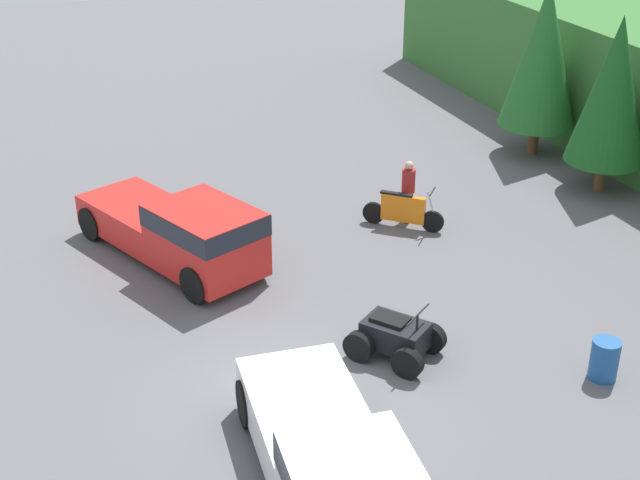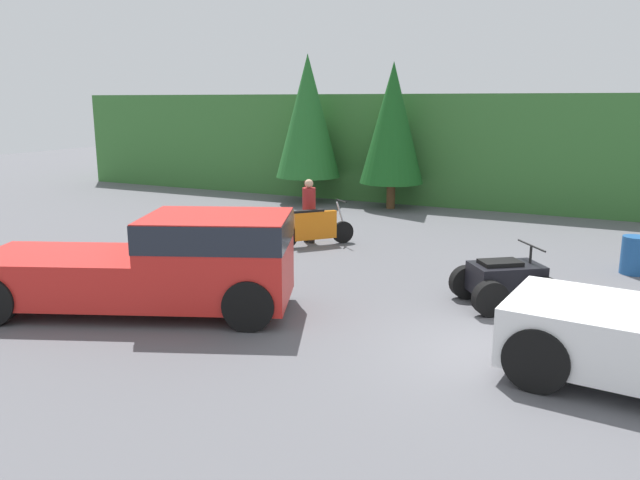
% 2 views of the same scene
% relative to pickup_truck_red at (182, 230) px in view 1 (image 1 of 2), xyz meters
% --- Properties ---
extents(ground_plane, '(80.00, 80.00, 0.00)m').
position_rel_pickup_truck_red_xyz_m(ground_plane, '(6.16, 0.83, -0.99)').
color(ground_plane, '#5B5B60').
extents(tree_left, '(2.48, 2.48, 5.63)m').
position_rel_pickup_truck_red_xyz_m(tree_left, '(-3.56, 12.65, 2.32)').
color(tree_left, brown).
rests_on(tree_left, ground_plane).
extents(tree_mid_left, '(2.32, 2.32, 5.27)m').
position_rel_pickup_truck_red_xyz_m(tree_mid_left, '(-0.20, 12.81, 2.11)').
color(tree_mid_left, brown).
rests_on(tree_mid_left, ground_plane).
extents(pickup_truck_red, '(6.11, 4.05, 1.87)m').
position_rel_pickup_truck_red_xyz_m(pickup_truck_red, '(0.00, 0.00, 0.00)').
color(pickup_truck_red, red).
rests_on(pickup_truck_red, ground_plane).
extents(pickup_truck_second, '(6.07, 2.57, 1.87)m').
position_rel_pickup_truck_red_xyz_m(pickup_truck_second, '(9.75, 0.25, 0.00)').
color(pickup_truck_second, white).
rests_on(pickup_truck_second, ground_plane).
extents(dirt_bike, '(1.59, 1.80, 1.22)m').
position_rel_pickup_truck_red_xyz_m(dirt_bike, '(0.03, 6.13, -0.49)').
color(dirt_bike, black).
rests_on(dirt_bike, ground_plane).
extents(quad_atv, '(2.23, 2.13, 1.19)m').
position_rel_pickup_truck_red_xyz_m(quad_atv, '(5.64, 3.21, -0.52)').
color(quad_atv, black).
rests_on(quad_atv, ground_plane).
extents(rider_person, '(0.48, 0.48, 1.79)m').
position_rel_pickup_truck_red_xyz_m(rider_person, '(-0.31, 6.42, -0.02)').
color(rider_person, black).
rests_on(rider_person, ground_plane).
extents(steel_barrel, '(0.58, 0.58, 0.88)m').
position_rel_pickup_truck_red_xyz_m(steel_barrel, '(7.89, 6.84, -0.55)').
color(steel_barrel, '#1E5193').
rests_on(steel_barrel, ground_plane).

